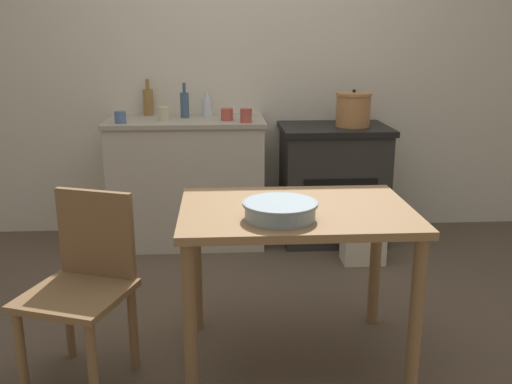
{
  "coord_description": "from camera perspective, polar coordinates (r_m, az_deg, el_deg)",
  "views": [
    {
      "loc": [
        -0.2,
        -2.7,
        1.46
      ],
      "look_at": [
        0.0,
        0.47,
        0.58
      ],
      "focal_mm": 40.0,
      "sensor_mm": 36.0,
      "label": 1
    }
  ],
  "objects": [
    {
      "name": "bottle_left",
      "position": [
        4.14,
        -4.91,
        8.54
      ],
      "size": [
        0.07,
        0.07,
        0.18
      ],
      "color": "silver",
      "rests_on": "counter_cabinet"
    },
    {
      "name": "cup_mid_right",
      "position": [
        3.98,
        -9.19,
        7.75
      ],
      "size": [
        0.08,
        0.08,
        0.09
      ],
      "primitive_type": "cylinder",
      "color": "beige",
      "rests_on": "counter_cabinet"
    },
    {
      "name": "cup_center_right",
      "position": [
        3.82,
        -1.0,
        7.66
      ],
      "size": [
        0.08,
        0.08,
        0.09
      ],
      "primitive_type": "cylinder",
      "color": "#B74C42",
      "rests_on": "counter_cabinet"
    },
    {
      "name": "flour_sack",
      "position": [
        3.83,
        10.68,
        -4.52
      ],
      "size": [
        0.27,
        0.19,
        0.33
      ],
      "primitive_type": "cube",
      "color": "beige",
      "rests_on": "ground_plane"
    },
    {
      "name": "cup_center",
      "position": [
        3.89,
        -13.42,
        7.29
      ],
      "size": [
        0.07,
        0.07,
        0.08
      ],
      "primitive_type": "cylinder",
      "color": "#4C6B99",
      "rests_on": "counter_cabinet"
    },
    {
      "name": "ground_plane",
      "position": [
        3.07,
        0.57,
        -12.88
      ],
      "size": [
        14.0,
        14.0,
        0.0
      ],
      "primitive_type": "plane",
      "color": "brown"
    },
    {
      "name": "wall_back",
      "position": [
        4.29,
        -0.97,
        13.0
      ],
      "size": [
        8.0,
        0.07,
        2.55
      ],
      "color": "beige",
      "rests_on": "ground_plane"
    },
    {
      "name": "stock_pot",
      "position": [
        4.07,
        9.7,
        8.14
      ],
      "size": [
        0.25,
        0.25,
        0.26
      ],
      "color": "#B77A47",
      "rests_on": "stove"
    },
    {
      "name": "chair",
      "position": [
        2.56,
        -16.82,
        -8.62
      ],
      "size": [
        0.51,
        0.51,
        0.81
      ],
      "rotation": [
        0.0,
        0.0,
        -0.35
      ],
      "color": "olive",
      "rests_on": "ground_plane"
    },
    {
      "name": "bottle_mid_left",
      "position": [
        4.07,
        -7.15,
        8.7
      ],
      "size": [
        0.06,
        0.06,
        0.24
      ],
      "color": "#3D5675",
      "rests_on": "counter_cabinet"
    },
    {
      "name": "stove",
      "position": [
        4.18,
        7.65,
        0.92
      ],
      "size": [
        0.76,
        0.6,
        0.84
      ],
      "color": "#2D2B28",
      "rests_on": "ground_plane"
    },
    {
      "name": "bottle_far_left",
      "position": [
        4.23,
        -10.72,
        8.89
      ],
      "size": [
        0.07,
        0.07,
        0.26
      ],
      "color": "olive",
      "rests_on": "counter_cabinet"
    },
    {
      "name": "work_table",
      "position": [
        2.52,
        3.98,
        -3.97
      ],
      "size": [
        1.01,
        0.72,
        0.73
      ],
      "color": "#997047",
      "rests_on": "ground_plane"
    },
    {
      "name": "mixing_bowl_large",
      "position": [
        2.32,
        2.43,
        -1.73
      ],
      "size": [
        0.31,
        0.31,
        0.07
      ],
      "color": "#93A8B2",
      "rests_on": "work_table"
    },
    {
      "name": "counter_cabinet",
      "position": [
        4.1,
        -6.84,
        1.09
      ],
      "size": [
        1.09,
        0.58,
        0.89
      ],
      "color": "beige",
      "rests_on": "ground_plane"
    },
    {
      "name": "cup_center_left",
      "position": [
        3.91,
        -2.92,
        7.76
      ],
      "size": [
        0.08,
        0.08,
        0.08
      ],
      "primitive_type": "cylinder",
      "color": "#B74C42",
      "rests_on": "counter_cabinet"
    }
  ]
}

